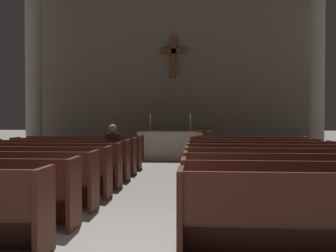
# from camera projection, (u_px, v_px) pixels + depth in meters

# --- Properties ---
(pew_left_row_4) EXTENTS (3.28, 0.50, 0.95)m
(pew_left_row_4) POSITION_uv_depth(u_px,v_px,m) (23.00, 171.00, 7.04)
(pew_left_row_4) COLOR #4C2319
(pew_left_row_4) RESTS_ON ground
(pew_left_row_5) EXTENTS (3.28, 0.50, 0.95)m
(pew_left_row_5) POSITION_uv_depth(u_px,v_px,m) (44.00, 165.00, 8.02)
(pew_left_row_5) COLOR #4C2319
(pew_left_row_5) RESTS_ON ground
(pew_left_row_6) EXTENTS (3.28, 0.50, 0.95)m
(pew_left_row_6) POSITION_uv_depth(u_px,v_px,m) (60.00, 159.00, 9.00)
(pew_left_row_6) COLOR #4C2319
(pew_left_row_6) RESTS_ON ground
(pew_left_row_7) EXTENTS (3.28, 0.50, 0.95)m
(pew_left_row_7) POSITION_uv_depth(u_px,v_px,m) (74.00, 155.00, 9.98)
(pew_left_row_7) COLOR #4C2319
(pew_left_row_7) RESTS_ON ground
(pew_left_row_8) EXTENTS (3.28, 0.50, 0.95)m
(pew_left_row_8) POSITION_uv_depth(u_px,v_px,m) (85.00, 152.00, 10.95)
(pew_left_row_8) COLOR #4C2319
(pew_left_row_8) RESTS_ON ground
(pew_right_row_2) EXTENTS (3.28, 0.50, 0.95)m
(pew_right_row_2) POSITION_uv_depth(u_px,v_px,m) (311.00, 197.00, 4.75)
(pew_right_row_2) COLOR #4C2319
(pew_right_row_2) RESTS_ON ground
(pew_right_row_3) EXTENTS (3.28, 0.50, 0.95)m
(pew_right_row_3) POSITION_uv_depth(u_px,v_px,m) (292.00, 183.00, 5.72)
(pew_right_row_3) COLOR #4C2319
(pew_right_row_3) RESTS_ON ground
(pew_right_row_4) EXTENTS (3.28, 0.50, 0.95)m
(pew_right_row_4) POSITION_uv_depth(u_px,v_px,m) (278.00, 174.00, 6.70)
(pew_right_row_4) COLOR #4C2319
(pew_right_row_4) RESTS_ON ground
(pew_right_row_5) EXTENTS (3.28, 0.50, 0.95)m
(pew_right_row_5) POSITION_uv_depth(u_px,v_px,m) (267.00, 167.00, 7.68)
(pew_right_row_5) COLOR #4C2319
(pew_right_row_5) RESTS_ON ground
(pew_right_row_6) EXTENTS (3.28, 0.50, 0.95)m
(pew_right_row_6) POSITION_uv_depth(u_px,v_px,m) (259.00, 161.00, 8.66)
(pew_right_row_6) COLOR #4C2319
(pew_right_row_6) RESTS_ON ground
(pew_right_row_7) EXTENTS (3.28, 0.50, 0.95)m
(pew_right_row_7) POSITION_uv_depth(u_px,v_px,m) (253.00, 157.00, 9.64)
(pew_right_row_7) COLOR #4C2319
(pew_right_row_7) RESTS_ON ground
(pew_right_row_8) EXTENTS (3.28, 0.50, 0.95)m
(pew_right_row_8) POSITION_uv_depth(u_px,v_px,m) (247.00, 153.00, 10.61)
(pew_right_row_8) COLOR #4C2319
(pew_right_row_8) RESTS_ON ground
(column_left_third) EXTENTS (0.87, 0.87, 6.26)m
(column_left_third) POSITION_uv_depth(u_px,v_px,m) (34.00, 75.00, 13.85)
(column_left_third) COLOR #9E998E
(column_left_third) RESTS_ON ground
(column_right_third) EXTENTS (0.87, 0.87, 6.26)m
(column_right_third) POSITION_uv_depth(u_px,v_px,m) (316.00, 72.00, 13.12)
(column_right_third) COLOR #9E998E
(column_right_third) RESTS_ON ground
(altar) EXTENTS (2.20, 0.90, 1.01)m
(altar) POSITION_uv_depth(u_px,v_px,m) (170.00, 145.00, 13.17)
(altar) COLOR #BCB7AD
(altar) RESTS_ON ground
(candlestick_left) EXTENTS (0.16, 0.16, 0.62)m
(candlestick_left) POSITION_uv_depth(u_px,v_px,m) (150.00, 125.00, 13.20)
(candlestick_left) COLOR #B79338
(candlestick_left) RESTS_ON altar
(candlestick_right) EXTENTS (0.16, 0.16, 0.62)m
(candlestick_right) POSITION_uv_depth(u_px,v_px,m) (190.00, 125.00, 13.10)
(candlestick_right) COLOR #B79338
(candlestick_right) RESTS_ON altar
(apse_with_cross) EXTENTS (11.03, 0.45, 7.07)m
(apse_with_cross) POSITION_uv_depth(u_px,v_px,m) (174.00, 67.00, 15.38)
(apse_with_cross) COLOR #706656
(apse_with_cross) RESTS_ON ground
(lectern) EXTENTS (0.44, 0.36, 1.15)m
(lectern) POSITION_uv_depth(u_px,v_px,m) (204.00, 147.00, 11.89)
(lectern) COLOR #4C2319
(lectern) RESTS_ON ground
(lone_worshipper) EXTENTS (0.32, 0.43, 1.32)m
(lone_worshipper) POSITION_uv_depth(u_px,v_px,m) (114.00, 151.00, 8.94)
(lone_worshipper) COLOR #26262B
(lone_worshipper) RESTS_ON ground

